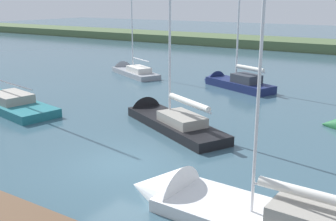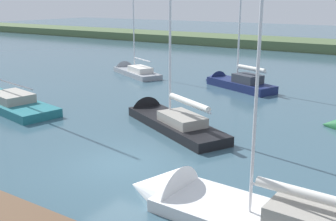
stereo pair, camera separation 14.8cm
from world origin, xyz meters
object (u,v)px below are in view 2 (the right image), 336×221
sailboat_outer_mooring (163,119)px  sailboat_near_dock (131,73)px  sailboat_far_left (232,84)px  sailboat_inner_slip (228,213)px

sailboat_outer_mooring → sailboat_near_dock: bearing=-18.7°
sailboat_outer_mooring → sailboat_near_dock: (11.09, -11.23, -0.13)m
sailboat_far_left → sailboat_outer_mooring: bearing=117.4°
sailboat_inner_slip → sailboat_outer_mooring: sailboat_outer_mooring is taller
sailboat_far_left → sailboat_outer_mooring: sailboat_outer_mooring is taller
sailboat_inner_slip → sailboat_near_dock: sailboat_inner_slip is taller
sailboat_near_dock → sailboat_inner_slip: bearing=161.5°
sailboat_outer_mooring → sailboat_near_dock: size_ratio=1.27×
sailboat_far_left → sailboat_inner_slip: sailboat_inner_slip is taller
sailboat_inner_slip → sailboat_far_left: bearing=-63.0°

